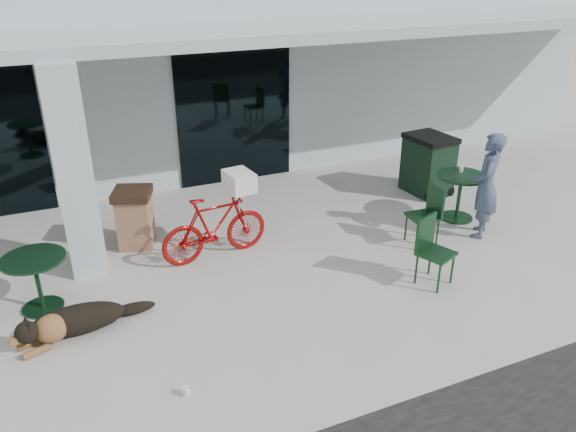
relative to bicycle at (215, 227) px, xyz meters
name	(u,v)px	position (x,y,z in m)	size (l,w,h in m)	color
ground	(231,329)	(-0.39, -1.90, -0.53)	(80.00, 80.00, 0.00)	#B8B5AD
building	(114,53)	(-0.39, 6.60, 1.72)	(22.00, 7.00, 4.50)	silver
storefront_glass_right	(235,118)	(1.41, 3.08, 0.82)	(2.40, 0.06, 2.70)	black
column	(74,174)	(-1.89, 0.40, 1.03)	(0.50, 0.50, 3.12)	silver
overhang	(150,36)	(-0.39, 1.70, 2.68)	(22.00, 2.80, 0.18)	silver
bicycle	(215,227)	(0.00, 0.00, 0.00)	(0.50, 1.76, 1.06)	#950C0C
laundry_basket	(239,181)	(0.45, 0.05, 0.68)	(0.51, 0.38, 0.30)	white
dog	(78,318)	(-2.18, -1.20, -0.31)	(1.33, 0.44, 0.44)	black
cup_near_dog	(186,391)	(-1.22, -2.85, -0.48)	(0.08, 0.08, 0.11)	white
cafe_table_near	(38,283)	(-2.59, -0.43, -0.13)	(0.84, 0.84, 0.79)	#13361D
cafe_table_far	(459,197)	(4.44, -0.38, -0.11)	(0.90, 0.90, 0.84)	#13361D
cafe_chair_far_a	(436,253)	(2.68, -2.03, -0.02)	(0.46, 0.50, 1.01)	#13361D
cafe_chair_far_b	(423,216)	(3.26, -0.92, -0.02)	(0.46, 0.50, 1.01)	#13361D
person	(486,186)	(4.37, -1.05, 0.37)	(0.66, 0.43, 1.80)	#3D4A67
cup_on_table	(461,169)	(4.54, -0.22, 0.37)	(0.07, 0.07, 0.10)	white
trash_receptacle	(135,218)	(-1.08, 0.90, -0.03)	(0.58, 0.58, 0.99)	#8E624A
wheeled_bin	(428,164)	(4.68, 0.90, 0.06)	(0.73, 0.92, 1.18)	black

